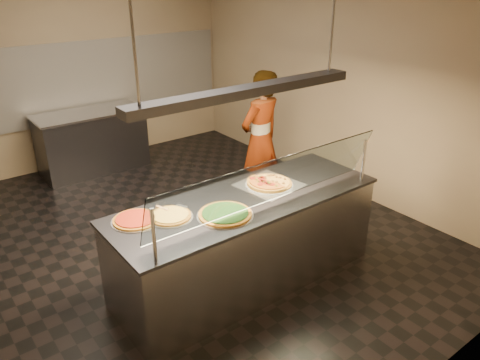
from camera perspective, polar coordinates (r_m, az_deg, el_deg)
ground at (r=5.68m, az=-6.79°, el=-6.61°), size 5.00×6.00×0.02m
wall_back at (r=7.76m, az=-19.25°, el=12.75°), size 5.00×0.02×3.00m
wall_front at (r=3.04m, az=22.56°, el=-5.13°), size 5.00×0.02×3.00m
wall_right at (r=6.64m, az=11.78°, el=11.77°), size 0.02×6.00×3.00m
tile_band at (r=7.77m, az=-18.97°, el=11.29°), size 4.90×0.02×1.20m
serving_counter at (r=4.62m, az=0.78°, el=-7.38°), size 2.67×0.94×0.93m
sneeze_guard at (r=4.03m, az=3.86°, el=-0.22°), size 2.43×0.18×0.54m
perforated_tray at (r=4.67m, az=3.53°, el=-0.52°), size 0.61×0.61×0.01m
half_pizza_pepperoni at (r=4.59m, az=2.52°, el=-0.54°), size 0.28×0.47×0.05m
half_pizza_sausage at (r=4.73m, az=4.52°, el=0.05°), size 0.28×0.47×0.04m
pizza_spinach at (r=4.09m, az=-1.85°, el=-4.14°), size 0.50×0.50×0.03m
pizza_cheese at (r=4.11m, az=-8.53°, el=-4.29°), size 0.39×0.39×0.03m
pizza_tomato at (r=4.11m, az=-12.65°, el=-4.72°), size 0.41×0.41×0.03m
pizza_spatula at (r=4.21m, az=-8.69°, el=-3.37°), size 0.23×0.22×0.02m
prep_table at (r=7.58m, az=-17.58°, el=4.55°), size 1.60×0.74×0.93m
worker at (r=6.02m, az=2.50°, el=4.91°), size 0.71×0.53×1.78m
heat_lamp_housing at (r=4.04m, az=0.90°, el=10.79°), size 2.30×0.18×0.08m
lamp_rod_left at (r=3.42m, az=-12.93°, el=17.00°), size 0.02×0.02×1.01m
lamp_rod_right at (r=4.63m, az=11.28°, el=18.96°), size 0.02×0.02×1.01m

